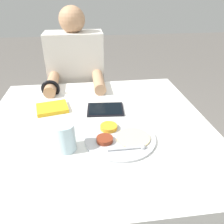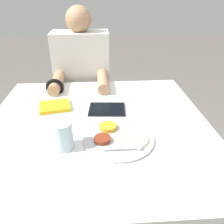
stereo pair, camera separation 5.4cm
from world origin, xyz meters
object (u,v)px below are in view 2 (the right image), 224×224
object	(u,v)px
red_notebook	(55,107)
drinking_glass	(63,135)
tablet_device	(107,109)
person_diner	(84,95)
thali_tray	(118,138)

from	to	relation	value
red_notebook	drinking_glass	bearing A→B (deg)	-74.68
tablet_device	red_notebook	bearing A→B (deg)	172.09
person_diner	thali_tray	bearing A→B (deg)	-76.48
red_notebook	tablet_device	bearing A→B (deg)	-7.91
drinking_glass	tablet_device	bearing A→B (deg)	58.07
tablet_device	person_diner	size ratio (longest dim) A/B	0.17
person_diner	drinking_glass	world-z (taller)	person_diner
thali_tray	drinking_glass	xyz separation A→B (m)	(-0.22, -0.04, 0.05)
thali_tray	person_diner	size ratio (longest dim) A/B	0.26
drinking_glass	red_notebook	bearing A→B (deg)	105.32
person_diner	drinking_glass	distance (m)	0.87
tablet_device	drinking_glass	bearing A→B (deg)	-121.93
tablet_device	drinking_glass	size ratio (longest dim) A/B	1.70
thali_tray	red_notebook	xyz separation A→B (m)	(-0.31, 0.30, 0.00)
person_diner	red_notebook	bearing A→B (deg)	-103.18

